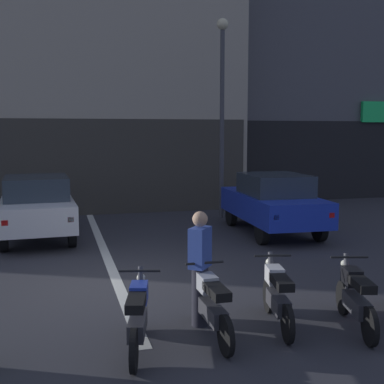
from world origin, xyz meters
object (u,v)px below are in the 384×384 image
(motorcycle_black_row_right_mid, at_px, (356,297))
(person_by_motorcycles, at_px, (200,268))
(car_blue_parked_kerbside, at_px, (273,201))
(motorcycle_blue_row_leftmost, at_px, (138,316))
(street_lamp, at_px, (222,97))
(motorcycle_white_row_centre, at_px, (277,295))
(motorcycle_silver_row_left_mid, at_px, (211,305))
(car_white_crossing_near, at_px, (37,205))

(motorcycle_black_row_right_mid, bearing_deg, person_by_motorcycles, 162.01)
(car_blue_parked_kerbside, relative_size, motorcycle_blue_row_leftmost, 2.55)
(street_lamp, relative_size, motorcycle_blue_row_leftmost, 3.83)
(motorcycle_blue_row_leftmost, xyz_separation_m, motorcycle_white_row_centre, (2.06, 0.30, 0.00))
(motorcycle_blue_row_leftmost, height_order, motorcycle_black_row_right_mid, same)
(motorcycle_blue_row_leftmost, height_order, motorcycle_silver_row_left_mid, same)
(car_blue_parked_kerbside, bearing_deg, motorcycle_black_row_right_mid, -104.21)
(car_blue_parked_kerbside, height_order, motorcycle_blue_row_leftmost, car_blue_parked_kerbside)
(motorcycle_silver_row_left_mid, bearing_deg, motorcycle_blue_row_leftmost, -171.31)
(motorcycle_blue_row_leftmost, bearing_deg, person_by_motorcycles, 31.59)
(motorcycle_black_row_right_mid, xyz_separation_m, person_by_motorcycles, (-2.10, 0.68, 0.40))
(car_blue_parked_kerbside, relative_size, motorcycle_silver_row_left_mid, 2.50)
(car_white_crossing_near, height_order, person_by_motorcycles, person_by_motorcycles)
(motorcycle_black_row_right_mid, height_order, person_by_motorcycles, person_by_motorcycles)
(street_lamp, relative_size, person_by_motorcycles, 3.75)
(car_blue_parked_kerbside, relative_size, motorcycle_black_row_right_mid, 2.55)
(car_white_crossing_near, distance_m, motorcycle_white_row_centre, 7.96)
(motorcycle_black_row_right_mid, relative_size, person_by_motorcycles, 0.98)
(street_lamp, xyz_separation_m, motorcycle_silver_row_left_mid, (-3.14, -9.03, -3.40))
(motorcycle_white_row_centre, bearing_deg, motorcycle_black_row_right_mid, -19.82)
(motorcycle_white_row_centre, bearing_deg, street_lamp, 76.65)
(motorcycle_blue_row_leftmost, relative_size, motorcycle_silver_row_left_mid, 0.98)
(motorcycle_silver_row_left_mid, distance_m, motorcycle_white_row_centre, 1.05)
(car_white_crossing_near, distance_m, car_blue_parked_kerbside, 6.29)
(car_white_crossing_near, height_order, street_lamp, street_lamp)
(car_white_crossing_near, bearing_deg, motorcycle_silver_row_left_mid, -71.12)
(street_lamp, distance_m, motorcycle_blue_row_leftmost, 10.65)
(motorcycle_black_row_right_mid, bearing_deg, motorcycle_silver_row_left_mid, 173.73)
(car_blue_parked_kerbside, bearing_deg, motorcycle_blue_row_leftmost, -126.25)
(motorcycle_white_row_centre, bearing_deg, car_blue_parked_kerbside, 66.47)
(car_white_crossing_near, relative_size, motorcycle_white_row_centre, 2.53)
(motorcycle_blue_row_leftmost, relative_size, motorcycle_white_row_centre, 0.99)
(motorcycle_white_row_centre, relative_size, motorcycle_black_row_right_mid, 1.01)
(motorcycle_black_row_right_mid, bearing_deg, motorcycle_white_row_centre, 160.18)
(motorcycle_silver_row_left_mid, distance_m, person_by_motorcycles, 0.60)
(motorcycle_black_row_right_mid, bearing_deg, car_white_crossing_near, 121.27)
(car_blue_parked_kerbside, height_order, motorcycle_black_row_right_mid, car_blue_parked_kerbside)
(motorcycle_white_row_centre, height_order, person_by_motorcycles, person_by_motorcycles)
(motorcycle_silver_row_left_mid, relative_size, person_by_motorcycles, 1.00)
(motorcycle_silver_row_left_mid, height_order, motorcycle_black_row_right_mid, same)
(motorcycle_silver_row_left_mid, height_order, motorcycle_white_row_centre, same)
(car_white_crossing_near, xyz_separation_m, person_by_motorcycles, (2.45, -6.82, -0.03))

